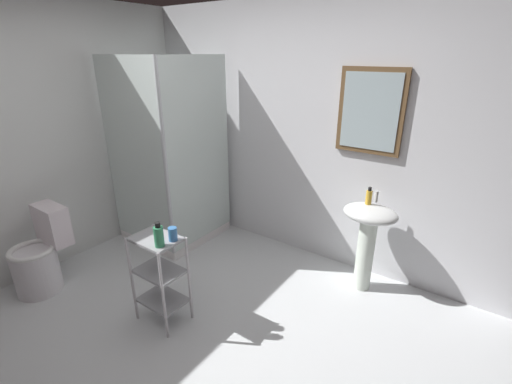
# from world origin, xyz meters

# --- Properties ---
(ground_plane) EXTENTS (4.20, 4.20, 0.02)m
(ground_plane) POSITION_xyz_m (0.00, 0.00, -0.01)
(ground_plane) COLOR silver
(wall_back) EXTENTS (4.20, 0.14, 2.50)m
(wall_back) POSITION_xyz_m (0.01, 1.85, 1.25)
(wall_back) COLOR white
(wall_back) RESTS_ON ground_plane
(wall_left) EXTENTS (0.10, 4.20, 2.50)m
(wall_left) POSITION_xyz_m (-1.85, 0.00, 1.25)
(wall_left) COLOR white
(wall_left) RESTS_ON ground_plane
(shower_stall) EXTENTS (0.92, 0.92, 2.00)m
(shower_stall) POSITION_xyz_m (-1.20, 1.18, 0.46)
(shower_stall) COLOR white
(shower_stall) RESTS_ON ground_plane
(pedestal_sink) EXTENTS (0.46, 0.37, 0.81)m
(pedestal_sink) POSITION_xyz_m (0.88, 1.52, 0.58)
(pedestal_sink) COLOR white
(pedestal_sink) RESTS_ON ground_plane
(sink_faucet) EXTENTS (0.03, 0.03, 0.10)m
(sink_faucet) POSITION_xyz_m (0.88, 1.64, 0.86)
(sink_faucet) COLOR silver
(sink_faucet) RESTS_ON pedestal_sink
(toilet) EXTENTS (0.37, 0.49, 0.76)m
(toilet) POSITION_xyz_m (-1.48, -0.15, 0.31)
(toilet) COLOR white
(toilet) RESTS_ON ground_plane
(storage_cart) EXTENTS (0.38, 0.28, 0.74)m
(storage_cart) POSITION_xyz_m (-0.28, 0.20, 0.44)
(storage_cart) COLOR silver
(storage_cart) RESTS_ON ground_plane
(hand_soap_bottle) EXTENTS (0.05, 0.05, 0.15)m
(hand_soap_bottle) POSITION_xyz_m (0.84, 1.56, 0.88)
(hand_soap_bottle) COLOR gold
(hand_soap_bottle) RESTS_ON pedestal_sink
(body_wash_bottle_green) EXTENTS (0.07, 0.07, 0.18)m
(body_wash_bottle_green) POSITION_xyz_m (-0.16, 0.13, 0.82)
(body_wash_bottle_green) COLOR #328A5B
(body_wash_bottle_green) RESTS_ON storage_cart
(rinse_cup) EXTENTS (0.06, 0.06, 0.10)m
(rinse_cup) POSITION_xyz_m (-0.14, 0.25, 0.79)
(rinse_cup) COLOR #3870B2
(rinse_cup) RESTS_ON storage_cart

